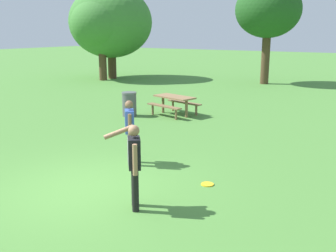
% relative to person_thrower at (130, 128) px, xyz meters
% --- Properties ---
extents(ground_plane, '(120.00, 120.00, 0.00)m').
position_rel_person_thrower_xyz_m(ground_plane, '(0.20, -1.87, -0.94)').
color(ground_plane, '#4C8438').
extents(person_thrower, '(0.42, 0.49, 1.64)m').
position_rel_person_thrower_xyz_m(person_thrower, '(0.00, 0.00, 0.00)').
color(person_thrower, gray).
rests_on(person_thrower, ground).
extents(person_catcher, '(0.84, 0.49, 1.64)m').
position_rel_person_thrower_xyz_m(person_catcher, '(1.66, -2.05, 0.02)').
color(person_catcher, black).
rests_on(person_catcher, ground).
extents(frisbee, '(0.28, 0.28, 0.03)m').
position_rel_person_thrower_xyz_m(frisbee, '(2.32, -0.25, -0.93)').
color(frisbee, yellow).
rests_on(frisbee, ground).
extents(picnic_table_near, '(1.99, 1.78, 0.77)m').
position_rel_person_thrower_xyz_m(picnic_table_near, '(-2.15, 5.74, -0.38)').
color(picnic_table_near, olive).
rests_on(picnic_table_near, ground).
extents(trash_can_beside_table, '(0.59, 0.59, 0.96)m').
position_rel_person_thrower_xyz_m(trash_can_beside_table, '(-3.58, 4.64, -0.46)').
color(trash_can_beside_table, '#515156').
rests_on(trash_can_beside_table, ground).
extents(tree_tall_left, '(5.74, 5.74, 6.34)m').
position_rel_person_thrower_xyz_m(tree_tall_left, '(-12.48, 14.26, 2.94)').
color(tree_tall_left, '#4C3823').
rests_on(tree_tall_left, ground).
extents(tree_broad_center, '(4.03, 4.03, 5.53)m').
position_rel_person_thrower_xyz_m(tree_broad_center, '(-12.32, 13.09, 2.85)').
color(tree_broad_center, '#4C3823').
rests_on(tree_broad_center, ground).
extents(tree_far_right, '(4.05, 4.05, 6.31)m').
position_rel_person_thrower_xyz_m(tree_far_right, '(-2.26, 17.09, 3.60)').
color(tree_far_right, '#4C3823').
rests_on(tree_far_right, ground).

